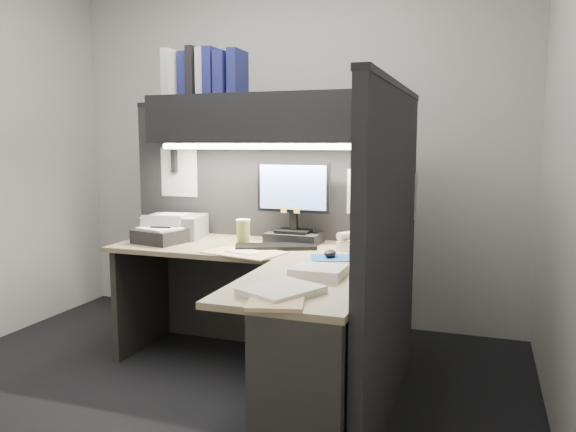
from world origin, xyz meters
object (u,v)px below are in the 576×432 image
(coffee_cup, at_px, (243,233))
(printer, at_px, (175,226))
(telephone, at_px, (361,243))
(overhead_shelf, at_px, (268,119))
(keyboard, at_px, (276,247))
(notebook_stack, at_px, (160,236))
(monitor, at_px, (294,211))
(desk, at_px, (271,326))

(coffee_cup, bearing_deg, printer, 166.55)
(telephone, height_order, printer, printer)
(telephone, distance_m, coffee_cup, 0.71)
(overhead_shelf, bearing_deg, coffee_cup, -113.41)
(keyboard, xyz_separation_m, notebook_stack, (-0.75, -0.06, 0.03))
(telephone, xyz_separation_m, coffee_cup, (-0.71, -0.09, 0.03))
(monitor, distance_m, coffee_cup, 0.34)
(desk, xyz_separation_m, coffee_cup, (-0.39, 0.55, 0.36))
(keyboard, distance_m, notebook_stack, 0.75)
(desk, distance_m, overhead_shelf, 1.33)
(overhead_shelf, relative_size, coffee_cup, 10.18)
(coffee_cup, bearing_deg, notebook_stack, -171.32)
(keyboard, distance_m, printer, 0.78)
(overhead_shelf, bearing_deg, desk, -68.21)
(overhead_shelf, distance_m, monitor, 0.59)
(overhead_shelf, bearing_deg, monitor, -6.60)
(coffee_cup, xyz_separation_m, notebook_stack, (-0.53, -0.08, -0.03))
(desk, height_order, telephone, telephone)
(telephone, bearing_deg, overhead_shelf, -155.23)
(printer, xyz_separation_m, notebook_stack, (0.02, -0.21, -0.03))
(monitor, height_order, keyboard, monitor)
(desk, xyz_separation_m, keyboard, (-0.17, 0.53, 0.30))
(keyboard, height_order, coffee_cup, coffee_cup)
(overhead_shelf, height_order, monitor, overhead_shelf)
(printer, bearing_deg, desk, -46.17)
(keyboard, distance_m, telephone, 0.50)
(coffee_cup, relative_size, printer, 0.42)
(keyboard, bearing_deg, coffee_cup, 150.92)
(overhead_shelf, bearing_deg, printer, -173.42)
(overhead_shelf, relative_size, telephone, 7.36)
(notebook_stack, bearing_deg, keyboard, 4.70)
(overhead_shelf, xyz_separation_m, coffee_cup, (-0.09, -0.20, -0.69))
(printer, bearing_deg, monitor, -6.44)
(printer, bearing_deg, telephone, -12.02)
(monitor, xyz_separation_m, keyboard, (-0.04, -0.20, -0.19))
(telephone, relative_size, notebook_stack, 0.74)
(telephone, relative_size, printer, 0.58)
(notebook_stack, bearing_deg, telephone, 7.95)
(desk, bearing_deg, monitor, 100.03)
(monitor, height_order, telephone, monitor)
(telephone, xyz_separation_m, printer, (-1.26, 0.04, 0.03))
(desk, xyz_separation_m, overhead_shelf, (-0.30, 0.75, 1.06))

